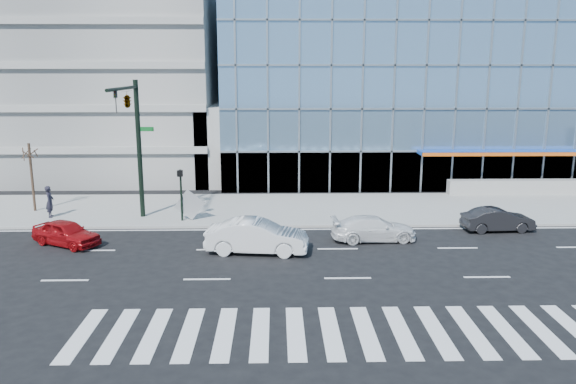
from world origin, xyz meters
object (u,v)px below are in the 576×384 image
Objects in this scene: white_sedan at (257,236)px; tilted_panel at (190,205)px; traffic_signal at (131,117)px; red_sedan at (66,233)px; dark_sedan at (498,220)px; street_tree_near at (30,153)px; white_suv at (374,228)px; pedestrian at (50,202)px; ped_signal_post at (181,187)px.

tilted_panel is (-4.08, 5.55, 0.25)m from white_sedan.
traffic_signal is 7.14m from red_sedan.
red_sedan reaches higher than dark_sedan.
street_tree_near reaches higher than tilted_panel.
tilted_panel is (-17.20, 2.09, 0.43)m from dark_sedan.
pedestrian is (-18.43, 4.53, 0.45)m from white_suv.
white_suv is 2.33× the size of pedestrian.
white_sedan is 1.31× the size of red_sedan.
ped_signal_post reaches higher than white_suv.
street_tree_near is (-7.00, 2.93, -2.39)m from traffic_signal.
red_sedan is 7.00m from tilted_panel.
red_sedan is at bearing -126.27° from traffic_signal.
dark_sedan is (13.13, 3.46, -0.18)m from white_sedan.
traffic_signal is 10.16m from white_sedan.
traffic_signal is 1.62× the size of white_sedan.
traffic_signal is 20.95m from dark_sedan.
street_tree_near is 1.13× the size of red_sedan.
dark_sedan is at bearing -81.33° from white_suv.
white_sedan is 6.89m from tilted_panel.
white_sedan reaches higher than red_sedan.
traffic_signal reaches higher than red_sedan.
street_tree_near is at bearing 67.15° from white_sedan.
dark_sedan is (27.15, -4.50, -3.14)m from street_tree_near.
street_tree_near is 1.10× the size of dark_sedan.
street_tree_near is at bearing 164.94° from ped_signal_post.
dark_sedan is 22.91m from red_sedan.
ped_signal_post is 8.05m from pedestrian.
dark_sedan is (17.65, -1.94, -1.51)m from ped_signal_post.
traffic_signal is 14.49m from white_suv.
street_tree_near is 0.86× the size of white_sedan.
traffic_signal is at bearing 61.10° from white_sedan.
pedestrian reaches higher than white_suv.
white_sedan is (-6.00, -1.87, 0.18)m from white_suv.
traffic_signal reaches higher than white_suv.
dark_sedan is (20.15, -1.57, -5.53)m from traffic_signal.
white_suv is at bearing -18.56° from ped_signal_post.
traffic_signal is at bearing -7.84° from red_sedan.
red_sedan is (-2.67, -3.64, -5.53)m from traffic_signal.
tilted_panel is (0.44, 0.14, -1.08)m from ped_signal_post.
street_tree_near is 2.25× the size of pedestrian.
white_suv is 18.99m from pedestrian.
white_sedan reaches higher than dark_sedan.
dark_sedan is 2.96× the size of tilted_panel.
white_sedan is (7.02, -5.03, -5.35)m from traffic_signal.
pedestrian is 8.40m from tilted_panel.
traffic_signal is 2.08× the size of dark_sedan.
red_sedan is 2.89× the size of tilted_panel.
street_tree_near is 3.49m from pedestrian.
traffic_signal reaches higher than pedestrian.
pedestrian is at bearing 72.30° from white_suv.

